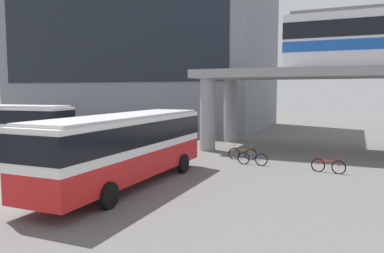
# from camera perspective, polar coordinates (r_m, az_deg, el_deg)

# --- Properties ---
(ground_plane) EXTENTS (120.00, 120.00, 0.00)m
(ground_plane) POSITION_cam_1_polar(r_m,az_deg,el_deg) (24.65, -6.44, -4.64)
(ground_plane) COLOR #605E5B
(station_building) EXTENTS (31.94, 15.06, 19.24)m
(station_building) POSITION_cam_1_polar(r_m,az_deg,el_deg) (49.31, -7.95, 11.59)
(station_building) COLOR slate
(station_building) RESTS_ON ground_plane
(bus_main) EXTENTS (2.88, 11.07, 3.22)m
(bus_main) POSITION_cam_1_polar(r_m,az_deg,el_deg) (17.23, -10.02, -2.35)
(bus_main) COLOR red
(bus_main) RESTS_ON ground_plane
(bus_secondary) EXTENTS (11.24, 3.68, 3.22)m
(bus_secondary) POSITION_cam_1_polar(r_m,az_deg,el_deg) (31.67, -26.66, 0.68)
(bus_secondary) COLOR #1E4CB2
(bus_secondary) RESTS_ON ground_plane
(bicycle_blue) EXTENTS (1.79, 0.10, 1.04)m
(bicycle_blue) POSITION_cam_1_polar(r_m,az_deg,el_deg) (22.32, 9.07, -4.80)
(bicycle_blue) COLOR black
(bicycle_blue) RESTS_ON ground_plane
(bicycle_red) EXTENTS (1.77, 0.36, 1.04)m
(bicycle_red) POSITION_cam_1_polar(r_m,az_deg,el_deg) (21.21, 19.79, -5.59)
(bicycle_red) COLOR black
(bicycle_red) RESTS_ON ground_plane
(bicycle_brown) EXTENTS (1.78, 0.29, 1.04)m
(bicycle_brown) POSITION_cam_1_polar(r_m,az_deg,el_deg) (23.94, 7.59, -4.08)
(bicycle_brown) COLOR black
(bicycle_brown) RESTS_ON ground_plane
(pedestrian_waiting_near_stop) EXTENTS (0.41, 0.32, 1.62)m
(pedestrian_waiting_near_stop) POSITION_cam_1_polar(r_m,az_deg,el_deg) (27.15, -14.72, -2.24)
(pedestrian_waiting_near_stop) COLOR #26262D
(pedestrian_waiting_near_stop) RESTS_ON ground_plane
(pedestrian_at_kerb) EXTENTS (0.47, 0.41, 1.77)m
(pedestrian_at_kerb) POSITION_cam_1_polar(r_m,az_deg,el_deg) (22.99, -22.61, -3.65)
(pedestrian_at_kerb) COLOR navy
(pedestrian_at_kerb) RESTS_ON ground_plane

